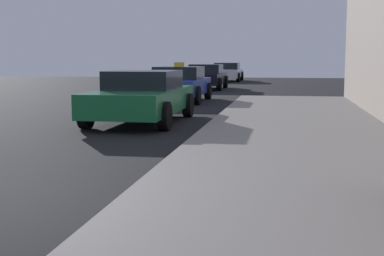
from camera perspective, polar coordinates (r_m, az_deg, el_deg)
sidewalk at (r=5.12m, az=13.09°, el=-9.83°), size 4.00×32.00×0.15m
car_green at (r=13.44m, az=-5.29°, el=3.38°), size 2.03×4.49×1.27m
car_blue at (r=19.96m, az=-1.45°, el=4.70°), size 2.06×4.25×1.43m
car_black at (r=28.01m, az=1.47°, el=5.46°), size 1.97×4.36×1.27m
car_white at (r=37.85m, az=3.71°, el=5.95°), size 2.06×4.48×1.27m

